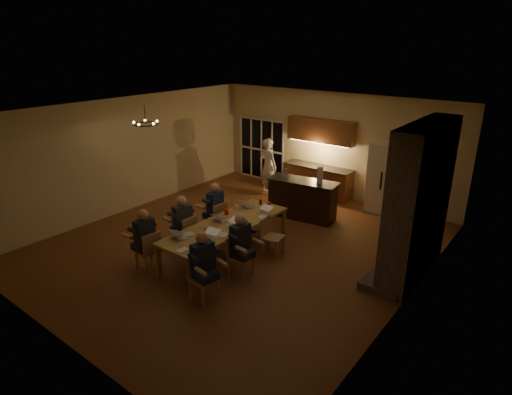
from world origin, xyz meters
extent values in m
plane|color=brown|center=(0.00, 0.00, 0.00)|extent=(9.00, 9.00, 0.00)
cube|color=tan|center=(0.00, 4.52, 1.60)|extent=(8.00, 0.04, 3.20)
cube|color=tan|center=(-4.02, 0.00, 1.60)|extent=(0.04, 9.00, 3.20)
cube|color=tan|center=(4.02, 0.00, 1.60)|extent=(0.04, 9.00, 3.20)
cube|color=white|center=(0.00, 0.00, 3.22)|extent=(8.00, 9.00, 0.04)
cube|color=black|center=(-2.70, 4.47, 1.05)|extent=(1.86, 0.08, 2.10)
cube|color=#63574E|center=(3.70, 1.20, 1.60)|extent=(0.58, 2.50, 3.20)
cube|color=beige|center=(1.90, 4.15, 1.00)|extent=(0.90, 0.68, 2.00)
cube|color=tan|center=(0.08, -0.56, 0.38)|extent=(1.10, 3.32, 0.75)
cube|color=black|center=(0.30, 2.33, 0.54)|extent=(1.98, 0.93, 1.08)
imported|color=white|center=(-1.62, 3.38, 0.89)|extent=(0.72, 0.53, 1.79)
torus|color=black|center=(-2.33, -0.66, 2.75)|extent=(0.60, 0.60, 0.03)
cylinder|color=white|center=(0.06, -1.07, 0.80)|extent=(0.08, 0.08, 0.10)
cylinder|color=white|center=(0.13, -0.08, 0.80)|extent=(0.09, 0.09, 0.10)
cylinder|color=white|center=(-0.32, 0.27, 0.80)|extent=(0.09, 0.09, 0.10)
cylinder|color=red|center=(0.41, -1.81, 0.81)|extent=(0.10, 0.10, 0.12)
cylinder|color=red|center=(-0.29, -0.12, 0.81)|extent=(0.10, 0.10, 0.12)
cylinder|color=red|center=(0.23, 0.89, 0.81)|extent=(0.08, 0.08, 0.12)
cylinder|color=#B2B2B7|center=(0.07, -1.22, 0.81)|extent=(0.06, 0.06, 0.12)
cylinder|color=#3F0F0C|center=(-0.05, 0.90, 0.81)|extent=(0.06, 0.06, 0.12)
cylinder|color=#B2B2B7|center=(0.47, -0.32, 0.81)|extent=(0.07, 0.07, 0.12)
cylinder|color=white|center=(0.41, -1.06, 0.76)|extent=(0.27, 0.27, 0.02)
cylinder|color=white|center=(-0.19, -1.47, 0.76)|extent=(0.24, 0.24, 0.02)
cylinder|color=white|center=(0.53, 0.27, 0.76)|extent=(0.25, 0.25, 0.02)
cube|color=white|center=(0.24, -2.04, 0.76)|extent=(0.19, 0.25, 0.01)
cylinder|color=#99999E|center=(-0.25, 2.31, 1.20)|extent=(0.07, 0.07, 0.24)
cube|color=silver|center=(0.76, 2.41, 1.30)|extent=(0.18, 0.18, 0.43)
camera|label=1|loc=(5.99, -7.11, 4.66)|focal=30.00mm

